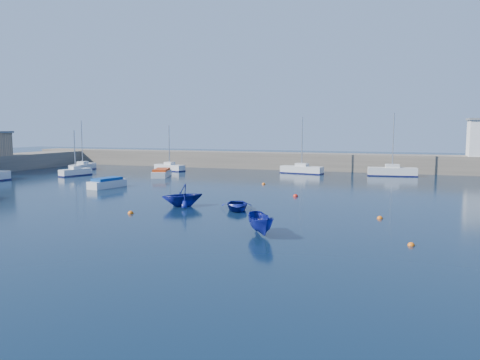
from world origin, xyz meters
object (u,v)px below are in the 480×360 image
(dinghy_center, at_px, (237,205))
(dinghy_right, at_px, (261,224))
(sailboat_4, at_px, (83,167))
(sailboat_6, at_px, (302,169))
(motorboat_1, at_px, (107,183))
(motorboat_2, at_px, (162,173))
(sailboat_5, at_px, (170,167))
(sailboat_3, at_px, (75,172))
(sailboat_7, at_px, (392,171))
(dinghy_left, at_px, (183,195))

(dinghy_center, height_order, dinghy_right, dinghy_right)
(sailboat_4, xyz_separation_m, sailboat_6, (33.25, 6.31, 0.04))
(motorboat_1, height_order, motorboat_2, motorboat_1)
(sailboat_4, height_order, sailboat_5, sailboat_4)
(sailboat_6, xyz_separation_m, motorboat_2, (-16.81, -10.92, -0.08))
(sailboat_3, relative_size, sailboat_6, 0.77)
(sailboat_3, relative_size, sailboat_4, 0.81)
(motorboat_1, bearing_deg, sailboat_5, 109.90)
(sailboat_3, bearing_deg, sailboat_4, 135.45)
(sailboat_5, relative_size, motorboat_1, 1.49)
(dinghy_right, bearing_deg, sailboat_7, 51.08)
(sailboat_5, bearing_deg, sailboat_3, 158.44)
(motorboat_1, bearing_deg, sailboat_6, 65.09)
(sailboat_4, relative_size, dinghy_center, 2.16)
(motorboat_2, xyz_separation_m, dinghy_center, (18.46, -21.02, -0.14))
(dinghy_center, distance_m, dinghy_right, 8.88)
(sailboat_3, distance_m, sailboat_6, 31.74)
(sailboat_5, xyz_separation_m, dinghy_left, (16.84, -29.17, 0.38))
(sailboat_6, distance_m, dinghy_center, 31.99)
(sailboat_5, bearing_deg, sailboat_6, -66.63)
(motorboat_2, bearing_deg, dinghy_center, -67.68)
(dinghy_right, bearing_deg, sailboat_4, 109.78)
(sailboat_5, bearing_deg, motorboat_2, -142.73)
(motorboat_1, relative_size, dinghy_right, 1.37)
(sailboat_4, xyz_separation_m, sailboat_5, (13.20, 3.69, -0.01))
(sailboat_3, height_order, motorboat_2, sailboat_3)
(motorboat_1, distance_m, dinghy_left, 15.81)
(sailboat_6, bearing_deg, sailboat_7, -76.64)
(sailboat_3, distance_m, dinghy_center, 35.29)
(sailboat_3, bearing_deg, sailboat_5, 66.01)
(dinghy_center, bearing_deg, sailboat_6, 71.82)
(sailboat_6, relative_size, dinghy_right, 2.38)
(sailboat_6, bearing_deg, sailboat_4, 111.29)
(dinghy_right, bearing_deg, dinghy_left, 109.65)
(sailboat_5, xyz_separation_m, motorboat_2, (3.24, -8.30, -0.03))
(sailboat_7, distance_m, motorboat_1, 37.67)
(sailboat_3, relative_size, dinghy_center, 1.76)
(sailboat_6, xyz_separation_m, dinghy_center, (1.65, -31.95, -0.22))
(sailboat_7, bearing_deg, sailboat_6, 85.80)
(sailboat_6, bearing_deg, motorboat_2, 133.56)
(sailboat_4, relative_size, sailboat_6, 0.95)
(motorboat_1, bearing_deg, dinghy_right, -25.30)
(sailboat_6, xyz_separation_m, dinghy_right, (6.03, -39.67, 0.07))
(sailboat_6, distance_m, sailboat_7, 12.46)
(sailboat_4, relative_size, motorboat_1, 1.64)
(sailboat_5, distance_m, motorboat_1, 21.06)
(dinghy_center, bearing_deg, motorboat_1, 133.73)
(sailboat_3, relative_size, sailboat_7, 0.73)
(sailboat_5, xyz_separation_m, dinghy_right, (26.08, -37.05, 0.12))
(motorboat_1, height_order, dinghy_left, dinghy_left)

